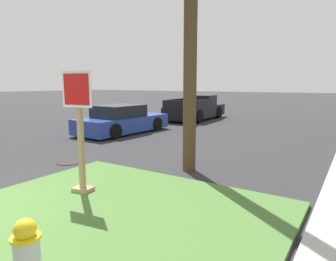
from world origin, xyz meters
TOP-DOWN VIEW (x-y plane):
  - grass_corner_patch at (2.27, 1.37)m, footprint 5.32×5.39m
  - stop_sign at (1.09, 2.24)m, footprint 0.67×0.33m
  - manhole_cover at (-1.18, 3.73)m, footprint 0.70×0.70m
  - parked_sedan_blue at (-3.38, 8.44)m, footprint 2.12×4.45m
  - pickup_truck_black at (-2.97, 14.82)m, footprint 2.21×5.13m

SIDE VIEW (x-z plane):
  - manhole_cover at x=-1.18m, z-range 0.00..0.02m
  - grass_corner_patch at x=2.27m, z-range 0.00..0.08m
  - parked_sedan_blue at x=-3.38m, z-range -0.08..1.17m
  - pickup_truck_black at x=-2.97m, z-range -0.12..1.36m
  - stop_sign at x=1.09m, z-range 0.03..2.35m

